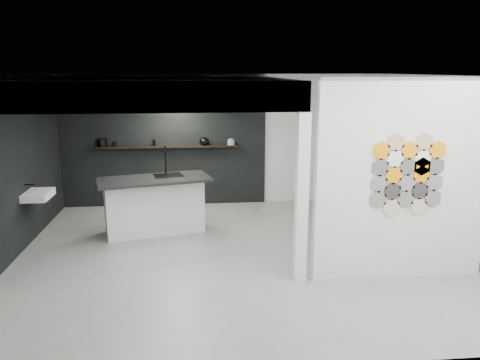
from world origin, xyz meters
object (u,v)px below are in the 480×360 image
(wall_basin, at_px, (38,195))
(stockpot, at_px, (102,143))
(utensil_cup, at_px, (114,144))
(partition_panel, at_px, (402,181))
(kettle, at_px, (204,141))
(kitchen_island, at_px, (154,204))
(glass_vase, at_px, (231,142))
(bottle_dark, at_px, (154,143))
(glass_bowl, at_px, (231,142))

(wall_basin, xyz_separation_m, stockpot, (0.69, 2.07, 0.55))
(wall_basin, bearing_deg, utensil_cup, 65.42)
(stockpot, relative_size, utensil_cup, 1.98)
(partition_panel, relative_size, stockpot, 13.88)
(kettle, bearing_deg, kitchen_island, -124.06)
(kettle, height_order, glass_vase, kettle)
(kitchen_island, bearing_deg, bottle_dark, 79.34)
(wall_basin, relative_size, bottle_dark, 4.34)
(wall_basin, relative_size, glass_vase, 4.57)
(stockpot, bearing_deg, bottle_dark, 0.00)
(partition_panel, distance_m, glass_vase, 4.39)
(kitchen_island, distance_m, utensil_cup, 2.10)
(bottle_dark, bearing_deg, wall_basin, -130.54)
(kettle, xyz_separation_m, glass_vase, (0.57, 0.00, -0.02))
(glass_vase, bearing_deg, kettle, 180.00)
(partition_panel, height_order, glass_bowl, partition_panel)
(bottle_dark, bearing_deg, glass_bowl, 0.00)
(glass_bowl, height_order, bottle_dark, bottle_dark)
(utensil_cup, bearing_deg, glass_vase, 0.00)
(wall_basin, distance_m, kettle, 3.54)
(utensil_cup, bearing_deg, kitchen_island, -61.18)
(kitchen_island, height_order, kettle, kitchen_island)
(partition_panel, bearing_deg, utensil_cup, 139.47)
(kitchen_island, bearing_deg, partition_panel, -45.53)
(wall_basin, bearing_deg, glass_vase, 31.35)
(partition_panel, bearing_deg, glass_bowl, 118.23)
(glass_vase, distance_m, bottle_dark, 1.62)
(kettle, distance_m, bottle_dark, 1.05)
(kitchen_island, relative_size, bottle_dark, 15.15)
(kitchen_island, xyz_separation_m, utensil_cup, (-0.93, 1.69, 0.84))
(stockpot, bearing_deg, wall_basin, -108.48)
(partition_panel, relative_size, utensil_cup, 27.50)
(kitchen_island, xyz_separation_m, kettle, (0.94, 1.69, 0.88))
(partition_panel, bearing_deg, wall_basin, 161.77)
(partition_panel, distance_m, kitchen_island, 4.29)
(partition_panel, height_order, wall_basin, partition_panel)
(kettle, height_order, bottle_dark, kettle)
(kitchen_island, bearing_deg, wall_basin, 177.03)
(glass_bowl, bearing_deg, utensil_cup, 180.00)
(kitchen_island, bearing_deg, glass_vase, 33.78)
(glass_bowl, distance_m, bottle_dark, 1.62)
(bottle_dark, bearing_deg, kettle, 0.00)
(wall_basin, relative_size, kitchen_island, 0.29)
(partition_panel, distance_m, wall_basin, 5.78)
(kettle, bearing_deg, glass_vase, -4.87)
(wall_basin, relative_size, utensil_cup, 5.89)
(kettle, relative_size, glass_bowl, 1.29)
(glass_vase, bearing_deg, stockpot, 180.00)
(kitchen_island, bearing_deg, glass_bowl, 33.78)
(stockpot, height_order, kettle, kettle)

